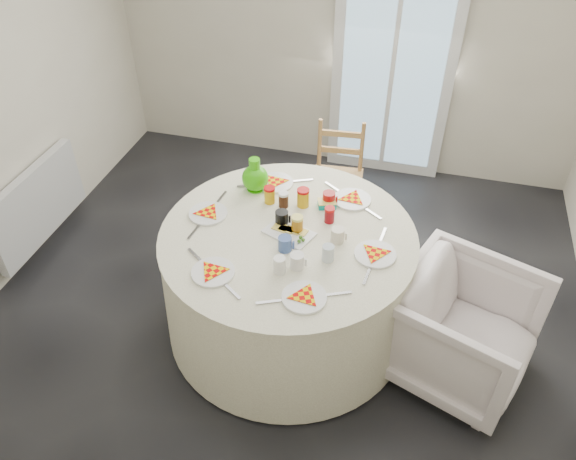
% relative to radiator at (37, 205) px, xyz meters
% --- Properties ---
extents(floor, '(4.00, 4.00, 0.00)m').
position_rel_radiator_xyz_m(floor, '(1.94, -0.20, -0.38)').
color(floor, black).
rests_on(floor, ground).
extents(wall_back, '(4.00, 0.02, 2.60)m').
position_rel_radiator_xyz_m(wall_back, '(1.94, 1.80, 0.92)').
color(wall_back, '#BCB5A3').
rests_on(wall_back, floor).
extents(glass_door, '(1.00, 0.08, 2.10)m').
position_rel_radiator_xyz_m(glass_door, '(2.34, 1.75, 0.67)').
color(glass_door, silver).
rests_on(glass_door, floor).
extents(radiator, '(0.07, 1.00, 0.55)m').
position_rel_radiator_xyz_m(radiator, '(0.00, 0.00, 0.00)').
color(radiator, silver).
rests_on(radiator, floor).
extents(table, '(1.56, 1.56, 0.79)m').
position_rel_radiator_xyz_m(table, '(2.00, -0.29, -0.01)').
color(table, white).
rests_on(table, floor).
extents(wooden_chair, '(0.41, 0.39, 0.85)m').
position_rel_radiator_xyz_m(wooden_chair, '(2.08, 0.84, 0.09)').
color(wooden_chair, '#AB6F4E').
rests_on(wooden_chair, floor).
extents(armchair, '(0.93, 0.96, 0.78)m').
position_rel_radiator_xyz_m(armchair, '(3.07, -0.39, 0.01)').
color(armchair, silver).
rests_on(armchair, floor).
extents(place_settings, '(1.69, 1.69, 0.02)m').
position_rel_radiator_xyz_m(place_settings, '(2.00, -0.29, 0.39)').
color(place_settings, silver).
rests_on(place_settings, table).
extents(jar_cluster, '(0.51, 0.37, 0.13)m').
position_rel_radiator_xyz_m(jar_cluster, '(1.99, -0.07, 0.44)').
color(jar_cluster, '#B15614').
rests_on(jar_cluster, table).
extents(butter_tub, '(0.13, 0.11, 0.04)m').
position_rel_radiator_xyz_m(butter_tub, '(2.16, 0.02, 0.41)').
color(butter_tub, '#00948B').
rests_on(butter_tub, table).
extents(green_pitcher, '(0.19, 0.19, 0.22)m').
position_rel_radiator_xyz_m(green_pitcher, '(1.68, 0.09, 0.49)').
color(green_pitcher, '#32BA09').
rests_on(green_pitcher, table).
extents(cheese_platter, '(0.33, 0.27, 0.04)m').
position_rel_radiator_xyz_m(cheese_platter, '(2.00, -0.29, 0.39)').
color(cheese_platter, silver).
rests_on(cheese_platter, table).
extents(mugs_glasses, '(0.76, 0.76, 0.11)m').
position_rel_radiator_xyz_m(mugs_glasses, '(2.12, -0.33, 0.43)').
color(mugs_glasses, gray).
rests_on(mugs_glasses, table).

